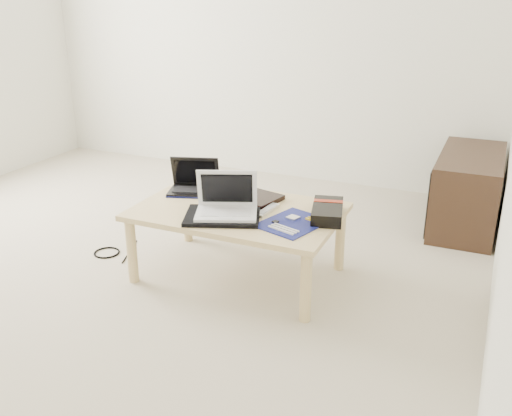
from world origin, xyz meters
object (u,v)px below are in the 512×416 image
at_px(coffee_table, 238,217).
at_px(media_cabinet, 467,190).
at_px(netbook, 194,185).
at_px(gpu_box, 327,211).
at_px(white_laptop, 227,205).

relative_size(coffee_table, media_cabinet, 1.22).
xyz_separation_m(netbook, gpu_box, (0.84, -0.08, -0.01)).
bearing_deg(media_cabinet, gpu_box, -117.08).
relative_size(media_cabinet, gpu_box, 2.67).
relative_size(coffee_table, white_laptop, 2.93).
distance_m(coffee_table, gpu_box, 0.49).
relative_size(coffee_table, netbook, 3.31).
xyz_separation_m(coffee_table, netbook, (-0.36, 0.16, 0.09)).
relative_size(coffee_table, gpu_box, 3.27).
relative_size(netbook, white_laptop, 0.88).
bearing_deg(media_cabinet, coffee_table, -130.44).
bearing_deg(netbook, white_laptop, -38.28).
xyz_separation_m(coffee_table, gpu_box, (0.48, 0.08, 0.08)).
bearing_deg(coffee_table, media_cabinet, 49.56).
height_order(coffee_table, white_laptop, white_laptop).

